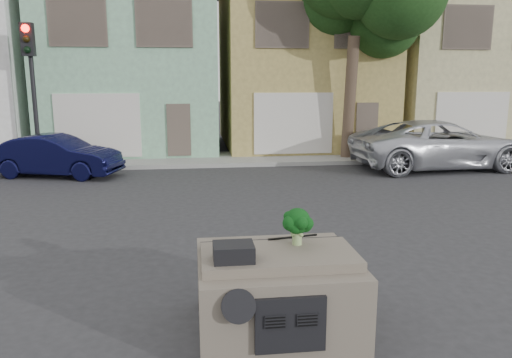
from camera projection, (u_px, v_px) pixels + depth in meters
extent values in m
plane|color=#303033|center=(250.00, 252.00, 9.45)|extent=(120.00, 120.00, 0.00)
cube|color=gray|center=(219.00, 159.00, 19.64)|extent=(40.00, 3.00, 0.15)
cube|color=#85BB95|center=(135.00, 65.00, 22.35)|extent=(7.20, 8.20, 7.55)
cube|color=tan|center=(299.00, 66.00, 23.28)|extent=(7.20, 8.20, 7.55)
cube|color=#C0B883|center=(450.00, 66.00, 24.21)|extent=(7.20, 8.20, 7.55)
imported|color=black|center=(58.00, 176.00, 16.62)|extent=(4.44, 2.54, 1.38)
imported|color=silver|center=(438.00, 168.00, 18.08)|extent=(6.40, 3.21, 1.74)
cube|color=black|center=(33.00, 97.00, 17.36)|extent=(0.40, 0.40, 5.10)
cube|color=#1B3D15|center=(352.00, 50.00, 18.74)|extent=(4.40, 4.00, 8.50)
cube|color=#6C6154|center=(277.00, 289.00, 6.42)|extent=(2.00, 1.80, 1.12)
cube|color=black|center=(234.00, 252.00, 5.88)|extent=(0.48, 0.38, 0.20)
cube|color=black|center=(293.00, 237.00, 6.71)|extent=(0.69, 0.15, 0.02)
cube|color=black|center=(297.00, 226.00, 6.41)|extent=(0.46, 0.46, 0.49)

